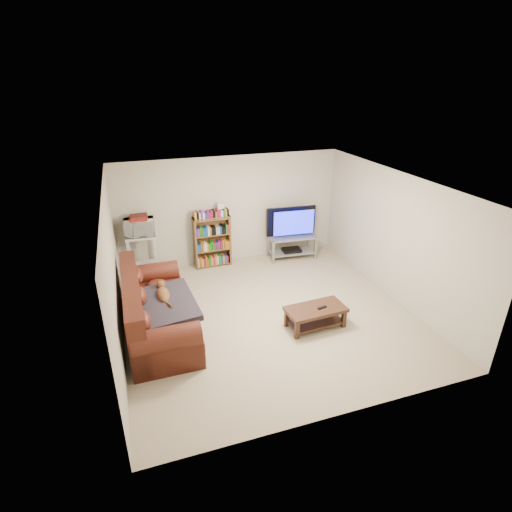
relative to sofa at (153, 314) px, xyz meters
name	(u,v)px	position (x,y,z in m)	size (l,w,h in m)	color
floor	(268,314)	(1.99, -0.10, -0.35)	(5.00, 5.00, 0.00)	#C3B291
ceiling	(270,184)	(1.99, -0.10, 2.05)	(5.00, 5.00, 0.00)	white
wall_back	(231,210)	(1.99, 2.40, 0.85)	(5.00, 5.00, 0.00)	beige
wall_front	(344,339)	(1.99, -2.60, 0.85)	(5.00, 5.00, 0.00)	beige
wall_left	(114,275)	(-0.51, -0.10, 0.85)	(5.00, 5.00, 0.00)	beige
wall_right	(394,236)	(4.49, -0.10, 0.85)	(5.00, 5.00, 0.00)	beige
sofa	(153,314)	(0.00, 0.00, 0.00)	(1.06, 2.41, 1.03)	#511F15
blanket	(165,304)	(0.20, -0.16, 0.24)	(0.93, 1.20, 0.10)	#2D2833
cat	(163,295)	(0.19, 0.06, 0.30)	(0.26, 0.66, 0.20)	brown
coffee_table	(315,313)	(2.63, -0.71, -0.10)	(1.05, 0.57, 0.37)	#382013
remote	(322,307)	(2.72, -0.75, 0.03)	(0.17, 0.05, 0.02)	black
tv_stand	(292,243)	(3.35, 2.03, 0.01)	(1.12, 0.57, 0.54)	#999EA3
television	(293,222)	(3.35, 2.03, 0.53)	(1.17, 0.15, 0.67)	black
dvd_player	(292,250)	(3.35, 2.03, -0.16)	(0.43, 0.30, 0.06)	black
bookshelf	(212,241)	(1.51, 2.20, 0.25)	(0.81, 0.27, 1.17)	brown
shelf_clutter	(215,211)	(1.60, 2.22, 0.92)	(0.59, 0.19, 0.28)	silver
microwave_stand	(142,251)	(0.00, 2.09, 0.27)	(0.62, 0.46, 0.97)	silver
microwave	(139,227)	(0.00, 2.09, 0.79)	(0.60, 0.41, 0.33)	silver
game_boxes	(138,218)	(0.00, 2.09, 0.98)	(0.35, 0.31, 0.05)	maroon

